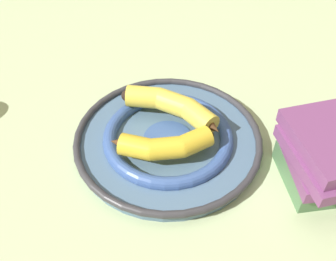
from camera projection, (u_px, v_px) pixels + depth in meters
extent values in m
plane|color=#B2C693|center=(156.00, 142.00, 0.71)|extent=(2.80, 2.80, 0.00)
cylinder|color=slate|center=(168.00, 142.00, 0.70)|extent=(0.32, 0.32, 0.02)
torus|color=#385699|center=(168.00, 137.00, 0.69)|extent=(0.23, 0.23, 0.02)
cylinder|color=#385699|center=(168.00, 138.00, 0.69)|extent=(0.09, 0.09, 0.00)
torus|color=#333338|center=(168.00, 137.00, 0.69)|extent=(0.33, 0.33, 0.01)
cylinder|color=gold|center=(135.00, 147.00, 0.63)|extent=(0.06, 0.06, 0.04)
cylinder|color=gold|center=(166.00, 148.00, 0.63)|extent=(0.06, 0.06, 0.04)
cylinder|color=gold|center=(195.00, 141.00, 0.64)|extent=(0.06, 0.05, 0.04)
sphere|color=gold|center=(150.00, 150.00, 0.63)|extent=(0.04, 0.04, 0.04)
sphere|color=gold|center=(182.00, 147.00, 0.63)|extent=(0.04, 0.04, 0.04)
cone|color=#472D19|center=(121.00, 144.00, 0.64)|extent=(0.04, 0.04, 0.03)
sphere|color=black|center=(208.00, 136.00, 0.65)|extent=(0.02, 0.02, 0.02)
cylinder|color=yellow|center=(199.00, 117.00, 0.68)|extent=(0.04, 0.06, 0.04)
cylinder|color=yellow|center=(173.00, 103.00, 0.71)|extent=(0.06, 0.07, 0.04)
cylinder|color=yellow|center=(143.00, 97.00, 0.72)|extent=(0.07, 0.07, 0.04)
sphere|color=yellow|center=(188.00, 108.00, 0.70)|extent=(0.04, 0.04, 0.04)
sphere|color=yellow|center=(159.00, 98.00, 0.72)|extent=(0.04, 0.04, 0.04)
cone|color=#472D19|center=(211.00, 126.00, 0.66)|extent=(0.03, 0.04, 0.03)
sphere|color=black|center=(127.00, 96.00, 0.72)|extent=(0.02, 0.02, 0.02)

